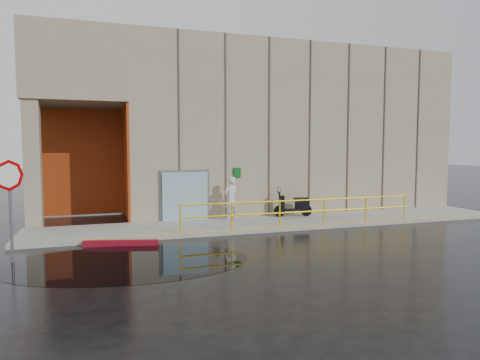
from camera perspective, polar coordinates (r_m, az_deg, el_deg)
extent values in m
plane|color=black|center=(12.47, -3.02, -10.40)|extent=(120.00, 120.00, 0.00)
cube|color=gray|center=(17.92, 5.64, -5.64)|extent=(20.00, 3.00, 0.15)
cube|color=gray|center=(24.44, 3.84, 6.26)|extent=(16.00, 10.00, 8.00)
cube|color=gray|center=(22.91, -20.61, 12.41)|extent=(4.00, 10.00, 3.00)
cube|color=gray|center=(18.23, -25.91, 1.79)|extent=(0.60, 0.60, 5.00)
cube|color=#9D300E|center=(21.18, -20.49, 2.24)|extent=(3.80, 0.15, 4.90)
cube|color=#9D300E|center=(19.44, -14.94, 2.20)|extent=(0.10, 3.50, 4.90)
cube|color=#98C0D0|center=(17.96, -7.33, -2.17)|extent=(1.90, 0.10, 2.00)
cube|color=slate|center=(18.03, -7.38, -2.14)|extent=(2.10, 0.06, 2.20)
cube|color=#0B4F18|center=(18.50, -0.38, 1.01)|extent=(0.32, 0.04, 0.42)
cylinder|color=yellow|center=(16.66, 8.33, -2.68)|extent=(9.50, 0.06, 0.06)
cylinder|color=yellow|center=(16.72, 8.31, -4.21)|extent=(9.50, 0.06, 0.06)
imported|color=silver|center=(17.86, -1.19, -2.46)|extent=(0.78, 0.65, 1.82)
cylinder|color=black|center=(18.85, 5.28, -4.16)|extent=(0.50, 0.17, 0.49)
cylinder|color=black|center=(19.20, 8.83, -4.04)|extent=(0.50, 0.17, 0.49)
cylinder|color=slate|center=(13.35, -28.22, -4.52)|extent=(0.08, 0.08, 2.47)
cylinder|color=#B40001|center=(13.20, -28.43, 0.54)|extent=(0.63, 0.63, 0.85)
cylinder|color=white|center=(13.17, -28.45, 0.53)|extent=(0.48, 0.48, 0.67)
cube|color=maroon|center=(14.49, -15.59, -8.10)|extent=(2.37, 0.76, 0.18)
cube|color=black|center=(12.42, -14.90, -10.59)|extent=(7.20, 4.92, 0.01)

